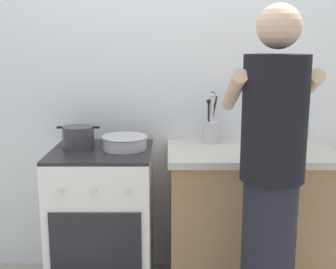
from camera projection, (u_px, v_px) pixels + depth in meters
name	position (u px, v px, depth m)	size (l,w,h in m)	color
back_wall	(191.00, 86.00, 2.93)	(3.20, 0.10, 2.50)	silver
countertop	(249.00, 220.00, 2.75)	(1.00, 0.60, 0.90)	#99724C
stove_range	(104.00, 220.00, 2.75)	(0.60, 0.62, 0.90)	white
pot	(79.00, 137.00, 2.68)	(0.26, 0.19, 0.14)	#38383D
mixing_bowl	(125.00, 142.00, 2.67)	(0.28, 0.28, 0.08)	#B7B7BC
utensil_crock	(212.00, 128.00, 2.83)	(0.10, 0.10, 0.33)	silver
person	(271.00, 187.00, 2.10)	(0.41, 0.50, 1.70)	black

